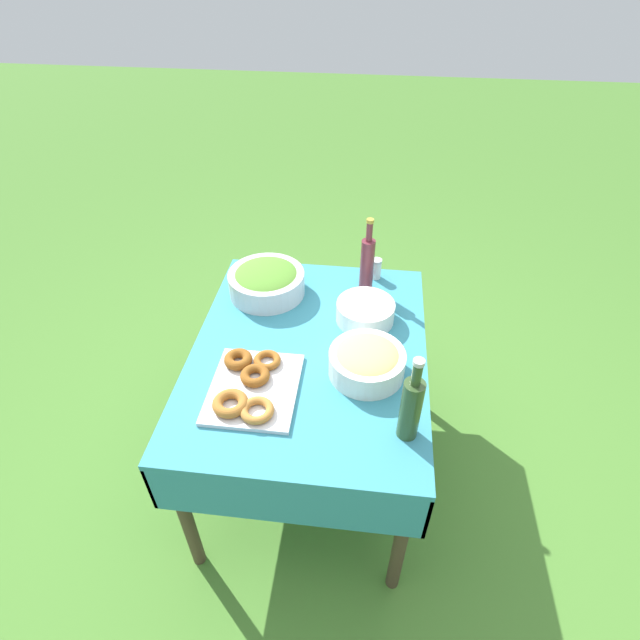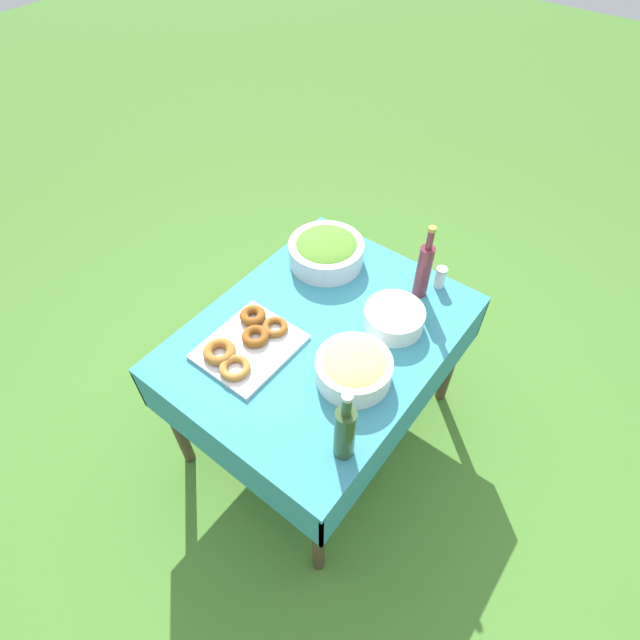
{
  "view_description": "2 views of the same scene",
  "coord_description": "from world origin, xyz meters",
  "px_view_note": "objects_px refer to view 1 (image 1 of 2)",
  "views": [
    {
      "loc": [
        -1.38,
        -0.21,
        2.05
      ],
      "look_at": [
        0.08,
        -0.03,
        0.81
      ],
      "focal_mm": 28.0,
      "sensor_mm": 36.0,
      "label": 1
    },
    {
      "loc": [
        -0.99,
        -0.76,
        2.22
      ],
      "look_at": [
        0.01,
        0.01,
        0.78
      ],
      "focal_mm": 28.0,
      "sensor_mm": 36.0,
      "label": 2
    }
  ],
  "objects_px": {
    "salad_bowl": "(267,281)",
    "plate_stack": "(365,312)",
    "olive_oil_bottle": "(411,407)",
    "donut_platter": "(251,386)",
    "pasta_bowl": "(367,361)",
    "wine_bottle": "(367,263)"
  },
  "relations": [
    {
      "from": "plate_stack",
      "to": "olive_oil_bottle",
      "type": "xyz_separation_m",
      "value": [
        -0.56,
        -0.16,
        0.09
      ]
    },
    {
      "from": "salad_bowl",
      "to": "donut_platter",
      "type": "xyz_separation_m",
      "value": [
        -0.57,
        -0.05,
        -0.04
      ]
    },
    {
      "from": "salad_bowl",
      "to": "olive_oil_bottle",
      "type": "xyz_separation_m",
      "value": [
        -0.69,
        -0.6,
        0.07
      ]
    },
    {
      "from": "salad_bowl",
      "to": "wine_bottle",
      "type": "distance_m",
      "value": 0.44
    },
    {
      "from": "donut_platter",
      "to": "olive_oil_bottle",
      "type": "bearing_deg",
      "value": -102.95
    },
    {
      "from": "olive_oil_bottle",
      "to": "salad_bowl",
      "type": "bearing_deg",
      "value": 40.71
    },
    {
      "from": "plate_stack",
      "to": "olive_oil_bottle",
      "type": "relative_size",
      "value": 0.71
    },
    {
      "from": "olive_oil_bottle",
      "to": "donut_platter",
      "type": "bearing_deg",
      "value": 77.05
    },
    {
      "from": "salad_bowl",
      "to": "olive_oil_bottle",
      "type": "relative_size",
      "value": 0.99
    },
    {
      "from": "plate_stack",
      "to": "wine_bottle",
      "type": "height_order",
      "value": "wine_bottle"
    },
    {
      "from": "pasta_bowl",
      "to": "plate_stack",
      "type": "xyz_separation_m",
      "value": [
        0.3,
        0.02,
        -0.02
      ]
    },
    {
      "from": "pasta_bowl",
      "to": "donut_platter",
      "type": "xyz_separation_m",
      "value": [
        -0.13,
        0.4,
        -0.04
      ]
    },
    {
      "from": "salad_bowl",
      "to": "plate_stack",
      "type": "height_order",
      "value": "salad_bowl"
    },
    {
      "from": "donut_platter",
      "to": "olive_oil_bottle",
      "type": "distance_m",
      "value": 0.57
    },
    {
      "from": "wine_bottle",
      "to": "donut_platter",
      "type": "bearing_deg",
      "value": 150.19
    },
    {
      "from": "pasta_bowl",
      "to": "olive_oil_bottle",
      "type": "bearing_deg",
      "value": -150.93
    },
    {
      "from": "plate_stack",
      "to": "pasta_bowl",
      "type": "bearing_deg",
      "value": -176.33
    },
    {
      "from": "plate_stack",
      "to": "salad_bowl",
      "type": "bearing_deg",
      "value": 72.59
    },
    {
      "from": "salad_bowl",
      "to": "plate_stack",
      "type": "relative_size",
      "value": 1.39
    },
    {
      "from": "donut_platter",
      "to": "wine_bottle",
      "type": "height_order",
      "value": "wine_bottle"
    },
    {
      "from": "salad_bowl",
      "to": "donut_platter",
      "type": "height_order",
      "value": "salad_bowl"
    },
    {
      "from": "donut_platter",
      "to": "wine_bottle",
      "type": "relative_size",
      "value": 1.09
    }
  ]
}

